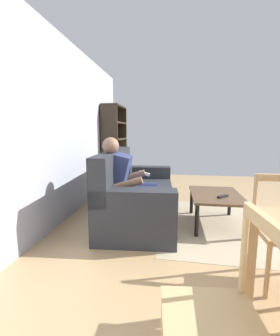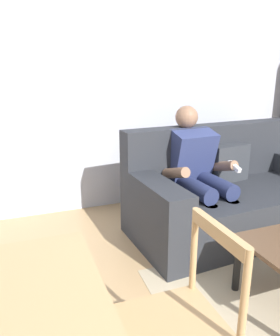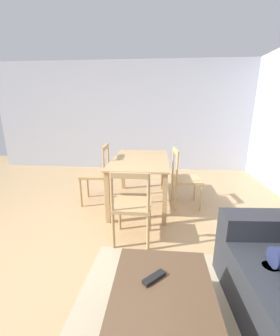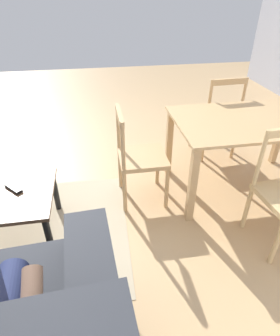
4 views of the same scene
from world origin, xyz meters
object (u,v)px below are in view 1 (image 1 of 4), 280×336
object	(u,v)px
couch	(135,195)
person_lounging	(129,182)
tv_remote	(223,196)
bookshelf	(114,156)
dining_chair_near_wall	(219,322)
coffee_table	(216,198)

from	to	relation	value
couch	person_lounging	size ratio (longest dim) A/B	1.68
couch	tv_remote	size ratio (longest dim) A/B	11.67
person_lounging	tv_remote	size ratio (longest dim) A/B	6.94
bookshelf	dining_chair_near_wall	world-z (taller)	bookshelf
tv_remote	bookshelf	world-z (taller)	bookshelf
person_lounging	coffee_table	bearing A→B (deg)	-77.97
tv_remote	dining_chair_near_wall	world-z (taller)	dining_chair_near_wall
dining_chair_near_wall	coffee_table	bearing A→B (deg)	-9.57
coffee_table	dining_chair_near_wall	bearing A→B (deg)	170.43
dining_chair_near_wall	bookshelf	bearing A→B (deg)	20.19
tv_remote	bookshelf	distance (m)	2.93
couch	person_lounging	world-z (taller)	person_lounging
coffee_table	couch	bearing A→B (deg)	84.53
tv_remote	coffee_table	bearing A→B (deg)	-22.64
person_lounging	couch	bearing A→B (deg)	-3.13
couch	tv_remote	world-z (taller)	couch
tv_remote	dining_chair_near_wall	size ratio (longest dim) A/B	0.19
person_lounging	bookshelf	world-z (taller)	bookshelf
person_lounging	coffee_table	size ratio (longest dim) A/B	1.32
couch	dining_chair_near_wall	distance (m)	2.41
coffee_table	tv_remote	distance (m)	0.17
tv_remote	dining_chair_near_wall	distance (m)	2.07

